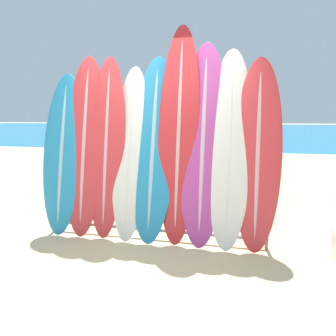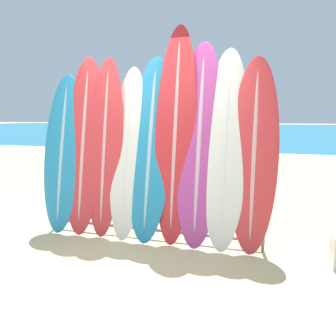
% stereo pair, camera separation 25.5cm
% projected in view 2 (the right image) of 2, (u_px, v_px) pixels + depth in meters
% --- Properties ---
extents(ground_plane, '(160.00, 160.00, 0.00)m').
position_uv_depth(ground_plane, '(127.00, 253.00, 3.75)').
color(ground_plane, tan).
extents(ocean_water, '(120.00, 60.00, 0.01)m').
position_uv_depth(ocean_water, '(256.00, 129.00, 41.80)').
color(ocean_water, teal).
rests_on(ocean_water, ground_plane).
extents(surfboard_rack, '(2.83, 0.04, 0.78)m').
position_uv_depth(surfboard_rack, '(150.00, 206.00, 4.14)').
color(surfboard_rack, slate).
rests_on(surfboard_rack, ground_plane).
extents(surfboard_slot_0, '(0.58, 0.51, 2.13)m').
position_uv_depth(surfboard_slot_0, '(63.00, 153.00, 4.42)').
color(surfboard_slot_0, teal).
rests_on(surfboard_slot_0, ground_plane).
extents(surfboard_slot_1, '(0.57, 0.51, 2.35)m').
position_uv_depth(surfboard_slot_1, '(84.00, 145.00, 4.33)').
color(surfboard_slot_1, red).
rests_on(surfboard_slot_1, ground_plane).
extents(surfboard_slot_2, '(0.50, 0.44, 2.32)m').
position_uv_depth(surfboard_slot_2, '(105.00, 147.00, 4.24)').
color(surfboard_slot_2, red).
rests_on(surfboard_slot_2, ground_plane).
extents(surfboard_slot_3, '(0.48, 0.56, 2.19)m').
position_uv_depth(surfboard_slot_3, '(128.00, 152.00, 4.17)').
color(surfboard_slot_3, silver).
rests_on(surfboard_slot_3, ground_plane).
extents(surfboard_slot_4, '(0.58, 0.61, 2.31)m').
position_uv_depth(surfboard_slot_4, '(150.00, 148.00, 4.09)').
color(surfboard_slot_4, teal).
rests_on(surfboard_slot_4, ground_plane).
extents(surfboard_slot_5, '(0.52, 0.50, 2.66)m').
position_uv_depth(surfboard_slot_5, '(175.00, 135.00, 3.97)').
color(surfboard_slot_5, red).
rests_on(surfboard_slot_5, ground_plane).
extents(surfboard_slot_6, '(0.58, 0.57, 2.45)m').
position_uv_depth(surfboard_slot_6, '(199.00, 144.00, 3.90)').
color(surfboard_slot_6, '#B23D8E').
rests_on(surfboard_slot_6, ground_plane).
extents(surfboard_slot_7, '(0.53, 0.57, 2.36)m').
position_uv_depth(surfboard_slot_7, '(226.00, 149.00, 3.80)').
color(surfboard_slot_7, silver).
rests_on(surfboard_slot_7, ground_plane).
extents(surfboard_slot_8, '(0.54, 0.46, 2.24)m').
position_uv_depth(surfboard_slot_8, '(254.00, 155.00, 3.71)').
color(surfboard_slot_8, red).
rests_on(surfboard_slot_8, ground_plane).
extents(person_near_water, '(0.23, 0.28, 1.69)m').
position_uv_depth(person_near_water, '(200.00, 139.00, 9.11)').
color(person_near_water, '#846047').
rests_on(person_near_water, ground_plane).
extents(person_mid_beach, '(0.21, 0.27, 1.58)m').
position_uv_depth(person_mid_beach, '(195.00, 134.00, 13.21)').
color(person_mid_beach, beige).
rests_on(person_mid_beach, ground_plane).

